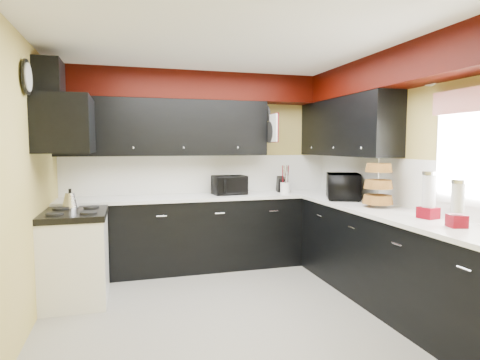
% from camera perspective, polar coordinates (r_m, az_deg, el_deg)
% --- Properties ---
extents(ground, '(3.60, 3.60, 0.00)m').
position_cam_1_polar(ground, '(3.99, -0.28, -18.39)').
color(ground, gray).
rests_on(ground, ground).
extents(wall_back, '(3.60, 0.06, 2.50)m').
position_cam_1_polar(wall_back, '(5.42, -5.39, 1.46)').
color(wall_back, '#E0C666').
rests_on(wall_back, ground).
extents(wall_right, '(0.06, 3.60, 2.50)m').
position_cam_1_polar(wall_right, '(4.50, 22.37, 0.38)').
color(wall_right, '#E0C666').
rests_on(wall_right, ground).
extents(wall_left, '(0.06, 3.60, 2.50)m').
position_cam_1_polar(wall_left, '(3.63, -28.79, -0.87)').
color(wall_left, '#E0C666').
rests_on(wall_left, ground).
extents(ceiling, '(3.60, 3.60, 0.06)m').
position_cam_1_polar(ceiling, '(3.77, -0.29, 19.07)').
color(ceiling, white).
rests_on(ceiling, wall_back).
extents(cab_back, '(3.60, 0.60, 0.90)m').
position_cam_1_polar(cab_back, '(5.24, -4.72, -7.50)').
color(cab_back, black).
rests_on(cab_back, ground).
extents(cab_right, '(0.60, 3.00, 0.90)m').
position_cam_1_polar(cab_right, '(4.22, 21.30, -10.91)').
color(cab_right, black).
rests_on(cab_right, ground).
extents(counter_back, '(3.62, 0.64, 0.04)m').
position_cam_1_polar(counter_back, '(5.16, -4.75, -2.40)').
color(counter_back, white).
rests_on(counter_back, cab_back).
extents(counter_right, '(0.64, 3.02, 0.04)m').
position_cam_1_polar(counter_right, '(4.12, 21.51, -4.60)').
color(counter_right, white).
rests_on(counter_right, cab_right).
extents(splash_back, '(3.60, 0.02, 0.50)m').
position_cam_1_polar(splash_back, '(5.42, -5.36, 0.82)').
color(splash_back, white).
rests_on(splash_back, counter_back).
extents(splash_right, '(0.02, 3.60, 0.50)m').
position_cam_1_polar(splash_right, '(4.50, 22.25, -0.38)').
color(splash_right, white).
rests_on(splash_right, counter_right).
extents(upper_back, '(2.60, 0.35, 0.70)m').
position_cam_1_polar(upper_back, '(5.18, -10.58, 7.32)').
color(upper_back, black).
rests_on(upper_back, wall_back).
extents(upper_right, '(0.35, 1.80, 0.70)m').
position_cam_1_polar(upper_right, '(5.14, 14.77, 7.26)').
color(upper_right, black).
rests_on(upper_right, wall_right).
extents(soffit_back, '(3.60, 0.36, 0.35)m').
position_cam_1_polar(soffit_back, '(5.29, -5.12, 13.04)').
color(soffit_back, black).
rests_on(soffit_back, wall_back).
extents(soffit_right, '(0.36, 3.24, 0.35)m').
position_cam_1_polar(soffit_right, '(4.30, 22.44, 14.56)').
color(soffit_right, black).
rests_on(soffit_right, wall_right).
extents(stove, '(0.60, 0.75, 0.86)m').
position_cam_1_polar(stove, '(4.46, -22.33, -10.37)').
color(stove, white).
rests_on(stove, ground).
extents(cooktop, '(0.62, 0.77, 0.06)m').
position_cam_1_polar(cooktop, '(4.36, -22.53, -4.52)').
color(cooktop, black).
rests_on(cooktop, stove).
extents(hood, '(0.50, 0.78, 0.55)m').
position_cam_1_polar(hood, '(4.32, -23.59, 7.20)').
color(hood, black).
rests_on(hood, wall_left).
extents(hood_duct, '(0.24, 0.40, 0.40)m').
position_cam_1_polar(hood_duct, '(4.38, -25.51, 12.63)').
color(hood_duct, black).
rests_on(hood_duct, wall_left).
extents(window, '(0.03, 0.86, 0.96)m').
position_cam_1_polar(window, '(3.81, 30.74, 3.81)').
color(window, white).
rests_on(window, wall_right).
extents(valance, '(0.04, 0.88, 0.20)m').
position_cam_1_polar(valance, '(3.79, 30.43, 9.88)').
color(valance, red).
rests_on(valance, wall_right).
extents(pan_top, '(0.03, 0.22, 0.40)m').
position_cam_1_polar(pan_top, '(5.40, 3.74, 9.42)').
color(pan_top, black).
rests_on(pan_top, upper_back).
extents(pan_mid, '(0.03, 0.28, 0.46)m').
position_cam_1_polar(pan_mid, '(5.27, 4.21, 6.80)').
color(pan_mid, black).
rests_on(pan_mid, upper_back).
extents(pan_low, '(0.03, 0.24, 0.42)m').
position_cam_1_polar(pan_low, '(5.51, 3.27, 6.41)').
color(pan_low, black).
rests_on(pan_low, upper_back).
extents(cut_board, '(0.03, 0.26, 0.35)m').
position_cam_1_polar(cut_board, '(5.16, 4.77, 7.39)').
color(cut_board, white).
rests_on(cut_board, upper_back).
extents(baskets, '(0.27, 0.27, 0.50)m').
position_cam_1_polar(baskets, '(4.38, 19.06, -0.55)').
color(baskets, brown).
rests_on(baskets, upper_right).
extents(clock, '(0.03, 0.30, 0.30)m').
position_cam_1_polar(clock, '(3.90, -28.08, 12.79)').
color(clock, black).
rests_on(clock, wall_left).
extents(deco_plate, '(0.03, 0.24, 0.24)m').
position_cam_1_polar(deco_plate, '(4.25, 25.50, 13.55)').
color(deco_plate, white).
rests_on(deco_plate, wall_right).
extents(toaster_oven, '(0.45, 0.38, 0.24)m').
position_cam_1_polar(toaster_oven, '(5.23, -1.49, -0.72)').
color(toaster_oven, black).
rests_on(toaster_oven, counter_back).
extents(microwave, '(0.56, 0.65, 0.30)m').
position_cam_1_polar(microwave, '(4.94, 14.50, -0.87)').
color(microwave, black).
rests_on(microwave, counter_right).
extents(utensil_crock, '(0.14, 0.14, 0.14)m').
position_cam_1_polar(utensil_crock, '(5.40, 6.46, -1.11)').
color(utensil_crock, white).
rests_on(utensil_crock, counter_back).
extents(knife_block, '(0.11, 0.14, 0.21)m').
position_cam_1_polar(knife_block, '(5.50, 5.81, -0.65)').
color(knife_block, black).
rests_on(knife_block, counter_back).
extents(kettle, '(0.18, 0.18, 0.15)m').
position_cam_1_polar(kettle, '(4.65, -22.99, -2.65)').
color(kettle, silver).
rests_on(kettle, cooktop).
extents(dispenser_a, '(0.17, 0.17, 0.39)m').
position_cam_1_polar(dispenser_a, '(3.88, 25.27, -2.15)').
color(dispenser_a, '#6F000F').
rests_on(dispenser_a, counter_right).
extents(dispenser_b, '(0.15, 0.15, 0.33)m').
position_cam_1_polar(dispenser_b, '(3.56, 28.53, -3.28)').
color(dispenser_b, '#631A0E').
rests_on(dispenser_b, counter_right).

